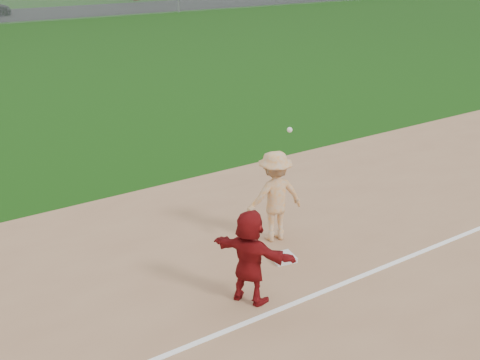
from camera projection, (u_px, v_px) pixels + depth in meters
ground at (288, 274)px, 10.56m from camera, size 160.00×160.00×0.00m
foul_line at (319, 293)px, 9.93m from camera, size 60.00×0.10×0.01m
first_base at (283, 258)px, 10.99m from camera, size 0.47×0.47×0.09m
base_runner at (250, 257)px, 9.48m from camera, size 1.06×1.52×1.58m
first_base_play at (275, 196)px, 11.49m from camera, size 1.26×1.03×2.42m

